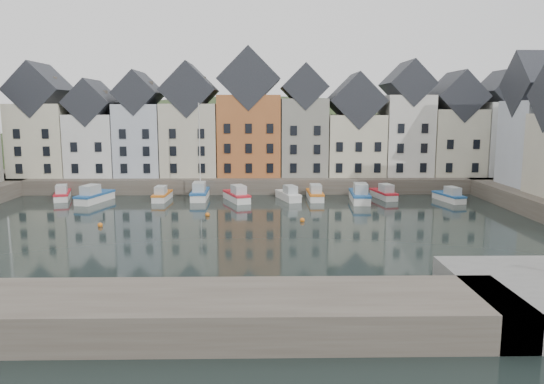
{
  "coord_description": "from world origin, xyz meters",
  "views": [
    {
      "loc": [
        1.93,
        -48.04,
        11.46
      ],
      "look_at": [
        2.91,
        6.0,
        2.92
      ],
      "focal_mm": 35.0,
      "sensor_mm": 36.0,
      "label": 1
    }
  ],
  "objects": [
    {
      "name": "boat_a",
      "position": [
        -23.54,
        18.84,
        0.64
      ],
      "size": [
        3.2,
        5.86,
        2.15
      ],
      "rotation": [
        0.0,
        0.0,
        0.28
      ],
      "color": "silver",
      "rests_on": "ground"
    },
    {
      "name": "boat_h",
      "position": [
        13.99,
        16.53,
        0.78
      ],
      "size": [
        2.65,
        7.0,
        2.63
      ],
      "rotation": [
        0.0,
        0.0,
        -0.08
      ],
      "color": "silver",
      "rests_on": "ground"
    },
    {
      "name": "mooring_buoys",
      "position": [
        -4.0,
        5.33,
        0.15
      ],
      "size": [
        20.5,
        5.5,
        0.5
      ],
      "color": "orange",
      "rests_on": "ground"
    },
    {
      "name": "boat_f",
      "position": [
        5.22,
        18.01,
        0.63
      ],
      "size": [
        3.23,
        5.76,
        2.11
      ],
      "rotation": [
        0.0,
        0.0,
        0.29
      ],
      "color": "silver",
      "rests_on": "ground"
    },
    {
      "name": "ground",
      "position": [
        0.0,
        0.0,
        0.0
      ],
      "size": [
        260.0,
        260.0,
        0.0
      ],
      "primitive_type": "plane",
      "color": "black",
      "rests_on": "ground"
    },
    {
      "name": "boat_j",
      "position": [
        25.25,
        16.62,
        0.62
      ],
      "size": [
        2.76,
        5.67,
        2.09
      ],
      "rotation": [
        0.0,
        0.0,
        0.2
      ],
      "color": "silver",
      "rests_on": "ground"
    },
    {
      "name": "hillside",
      "position": [
        0.02,
        56.0,
        -17.96
      ],
      "size": [
        153.6,
        70.4,
        64.0
      ],
      "color": "#2A371B",
      "rests_on": "ground"
    },
    {
      "name": "boat_b",
      "position": [
        -18.88,
        16.83,
        0.73
      ],
      "size": [
        3.5,
        6.69,
        2.46
      ],
      "rotation": [
        0.0,
        0.0,
        -0.25
      ],
      "color": "silver",
      "rests_on": "ground"
    },
    {
      "name": "boat_e",
      "position": [
        -1.26,
        17.28,
        0.69
      ],
      "size": [
        3.86,
        6.27,
        2.3
      ],
      "rotation": [
        0.0,
        0.0,
        0.36
      ],
      "color": "silver",
      "rests_on": "ground"
    },
    {
      "name": "boat_c",
      "position": [
        -10.76,
        18.16,
        0.61
      ],
      "size": [
        1.83,
        5.42,
        2.06
      ],
      "rotation": [
        0.0,
        0.0,
        -0.03
      ],
      "color": "silver",
      "rests_on": "ground"
    },
    {
      "name": "near_wall",
      "position": [
        -10.0,
        -22.0,
        1.0
      ],
      "size": [
        50.0,
        6.0,
        2.0
      ],
      "primitive_type": "cube",
      "color": "#4A4239",
      "rests_on": "ground"
    },
    {
      "name": "boat_i",
      "position": [
        17.55,
        18.87,
        0.64
      ],
      "size": [
        2.7,
        5.81,
        2.14
      ],
      "rotation": [
        0.0,
        0.0,
        0.18
      ],
      "color": "silver",
      "rests_on": "ground"
    },
    {
      "name": "boat_g",
      "position": [
        8.62,
        18.26,
        0.67
      ],
      "size": [
        1.84,
        5.83,
        2.23
      ],
      "rotation": [
        0.0,
        0.0,
        0.01
      ],
      "color": "silver",
      "rests_on": "ground"
    },
    {
      "name": "far_terrace",
      "position": [
        3.21,
        28.0,
        8.88
      ],
      "size": [
        72.37,
        8.16,
        17.78
      ],
      "color": "beige",
      "rests_on": "far_quay"
    },
    {
      "name": "far_quay",
      "position": [
        0.0,
        30.0,
        1.0
      ],
      "size": [
        90.0,
        16.0,
        2.0
      ],
      "primitive_type": "cube",
      "color": "#4A4239",
      "rests_on": "ground"
    },
    {
      "name": "boat_d",
      "position": [
        -6.07,
        18.94,
        0.8
      ],
      "size": [
        2.12,
        6.51,
        12.38
      ],
      "rotation": [
        0.0,
        0.0,
        0.02
      ],
      "color": "silver",
      "rests_on": "ground"
    }
  ]
}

